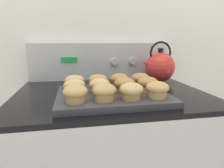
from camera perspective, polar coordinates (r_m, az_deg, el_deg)
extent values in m
cube|color=white|center=(1.18, -3.64, 16.14)|extent=(8.00, 0.05, 2.40)
cube|color=black|center=(0.87, -0.59, -2.56)|extent=(0.79, 0.63, 0.02)
cube|color=#B7BABF|center=(1.13, -3.18, 6.53)|extent=(0.77, 0.05, 0.20)
cube|color=green|center=(1.09, -12.15, 6.89)|extent=(0.08, 0.01, 0.02)
cylinder|color=#B7BABF|center=(1.10, 0.74, 6.42)|extent=(0.04, 0.02, 0.04)
cylinder|color=#B7BABF|center=(1.13, 5.90, 6.48)|extent=(0.04, 0.02, 0.04)
cylinder|color=#B7BABF|center=(1.16, 10.80, 6.50)|extent=(0.04, 0.02, 0.04)
cube|color=#38383D|center=(0.75, 0.11, -3.37)|extent=(0.41, 0.32, 0.02)
cylinder|color=tan|center=(0.64, -10.36, -3.95)|extent=(0.06, 0.06, 0.03)
ellipsoid|color=tan|center=(0.64, -10.44, -2.08)|extent=(0.08, 0.08, 0.04)
cylinder|color=tan|center=(0.65, -2.24, -3.52)|extent=(0.06, 0.06, 0.03)
ellipsoid|color=tan|center=(0.65, -2.25, -1.68)|extent=(0.08, 0.08, 0.04)
cylinder|color=#A37A4C|center=(0.67, 5.54, -3.20)|extent=(0.06, 0.06, 0.03)
ellipsoid|color=tan|center=(0.66, 5.57, -1.40)|extent=(0.08, 0.08, 0.04)
cylinder|color=tan|center=(0.70, 12.81, -2.68)|extent=(0.06, 0.06, 0.03)
ellipsoid|color=tan|center=(0.70, 12.90, -0.96)|extent=(0.08, 0.08, 0.04)
cylinder|color=#A37A4C|center=(0.73, -10.63, -1.93)|extent=(0.06, 0.06, 0.03)
ellipsoid|color=tan|center=(0.73, -10.70, -0.28)|extent=(0.08, 0.08, 0.04)
cylinder|color=tan|center=(0.74, -3.53, -1.66)|extent=(0.06, 0.06, 0.03)
ellipsoid|color=tan|center=(0.73, -3.55, -0.02)|extent=(0.08, 0.08, 0.04)
cylinder|color=#A37A4C|center=(0.76, 3.64, -1.29)|extent=(0.06, 0.06, 0.03)
ellipsoid|color=#B2844C|center=(0.75, 3.66, 0.31)|extent=(0.08, 0.08, 0.04)
cylinder|color=tan|center=(0.78, 10.13, -1.04)|extent=(0.06, 0.06, 0.03)
ellipsoid|color=#B2844C|center=(0.78, 10.19, 0.51)|extent=(0.08, 0.08, 0.04)
cylinder|color=tan|center=(0.82, -10.60, -0.42)|extent=(0.06, 0.06, 0.03)
ellipsoid|color=tan|center=(0.82, -10.66, 1.06)|extent=(0.08, 0.08, 0.04)
cylinder|color=tan|center=(0.82, -4.01, -0.17)|extent=(0.06, 0.06, 0.03)
ellipsoid|color=tan|center=(0.82, -4.03, 1.30)|extent=(0.08, 0.08, 0.04)
cylinder|color=olive|center=(0.84, 2.15, 0.16)|extent=(0.06, 0.06, 0.03)
ellipsoid|color=#B2844C|center=(0.84, 2.16, 1.59)|extent=(0.08, 0.08, 0.04)
cylinder|color=tan|center=(0.86, 8.08, 0.33)|extent=(0.06, 0.06, 0.03)
ellipsoid|color=#B2844C|center=(0.86, 8.12, 1.73)|extent=(0.08, 0.08, 0.04)
sphere|color=red|center=(1.07, 13.51, 4.70)|extent=(0.16, 0.16, 0.16)
cylinder|color=black|center=(1.07, 13.75, 9.37)|extent=(0.03, 0.03, 0.02)
cone|color=red|center=(1.04, 10.03, 5.70)|extent=(0.07, 0.04, 0.06)
torus|color=black|center=(1.07, 13.71, 8.63)|extent=(0.12, 0.02, 0.12)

